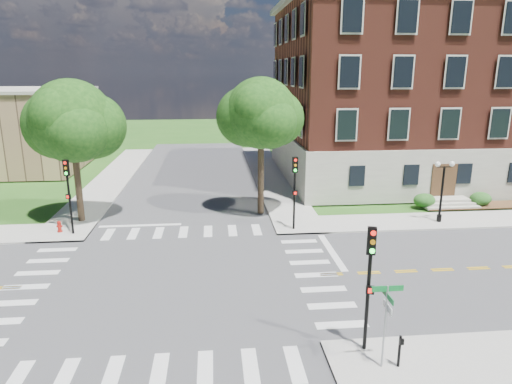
{
  "coord_description": "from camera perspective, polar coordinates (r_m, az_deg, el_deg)",
  "views": [
    {
      "loc": [
        2.07,
        -21.21,
        10.18
      ],
      "look_at": [
        4.55,
        4.96,
        3.2
      ],
      "focal_mm": 32.0,
      "sensor_mm": 36.0,
      "label": 1
    }
  ],
  "objects": [
    {
      "name": "ground",
      "position": [
        23.62,
        -10.09,
        -10.91
      ],
      "size": [
        160.0,
        160.0,
        0.0
      ],
      "primitive_type": "plane",
      "color": "#265618",
      "rests_on": "ground"
    },
    {
      "name": "road_ew",
      "position": [
        23.62,
        -10.09,
        -10.9
      ],
      "size": [
        90.0,
        12.0,
        0.01
      ],
      "primitive_type": "cube",
      "color": "#3D3D3F",
      "rests_on": "ground"
    },
    {
      "name": "road_ns",
      "position": [
        23.62,
        -10.09,
        -10.89
      ],
      "size": [
        12.0,
        90.0,
        0.01
      ],
      "primitive_type": "cube",
      "color": "#3D3D3F",
      "rests_on": "ground"
    },
    {
      "name": "sidewalk_ne",
      "position": [
        40.23,
        14.09,
        -0.16
      ],
      "size": [
        34.0,
        34.0,
        0.12
      ],
      "color": "#9E9B93",
      "rests_on": "ground"
    },
    {
      "name": "crosswalk_east",
      "position": [
        24.08,
        7.53,
        -10.28
      ],
      "size": [
        2.2,
        10.2,
        0.02
      ],
      "primitive_type": null,
      "color": "silver",
      "rests_on": "ground"
    },
    {
      "name": "stop_bar_east",
      "position": [
        27.11,
        9.45,
        -7.4
      ],
      "size": [
        0.4,
        5.5,
        0.0
      ],
      "primitive_type": "cube",
      "color": "silver",
      "rests_on": "ground"
    },
    {
      "name": "main_building",
      "position": [
        48.49,
        21.95,
        11.64
      ],
      "size": [
        30.6,
        22.4,
        16.5
      ],
      "color": "gray",
      "rests_on": "ground"
    },
    {
      "name": "tree_c",
      "position": [
        32.72,
        -22.04,
        8.19
      ],
      "size": [
        5.5,
        5.5,
        9.64
      ],
      "color": "#302518",
      "rests_on": "ground"
    },
    {
      "name": "tree_d",
      "position": [
        32.08,
        0.63,
        9.77
      ],
      "size": [
        4.97,
        4.97,
        9.73
      ],
      "color": "#302518",
      "rests_on": "ground"
    },
    {
      "name": "traffic_signal_se",
      "position": [
        17.04,
        14.0,
        -9.84
      ],
      "size": [
        0.37,
        0.43,
        4.8
      ],
      "color": "black",
      "rests_on": "ground"
    },
    {
      "name": "traffic_signal_ne",
      "position": [
        29.38,
        4.86,
        1.04
      ],
      "size": [
        0.37,
        0.42,
        4.8
      ],
      "color": "black",
      "rests_on": "ground"
    },
    {
      "name": "traffic_signal_nw",
      "position": [
        30.72,
        -22.43,
        0.56
      ],
      "size": [
        0.38,
        0.45,
        4.8
      ],
      "color": "black",
      "rests_on": "ground"
    },
    {
      "name": "twin_lamp_west",
      "position": [
        33.41,
        22.26,
        0.49
      ],
      "size": [
        1.36,
        0.36,
        4.23
      ],
      "color": "black",
      "rests_on": "ground"
    },
    {
      "name": "street_sign_pole",
      "position": [
        16.61,
        15.96,
        -14.04
      ],
      "size": [
        1.1,
        1.1,
        3.1
      ],
      "color": "gray",
      "rests_on": "ground"
    },
    {
      "name": "push_button_post",
      "position": [
        17.52,
        17.53,
        -18.28
      ],
      "size": [
        0.14,
        0.21,
        1.2
      ],
      "color": "black",
      "rests_on": "ground"
    },
    {
      "name": "fire_hydrant",
      "position": [
        32.1,
        -23.35,
        -4.02
      ],
      "size": [
        0.35,
        0.35,
        0.75
      ],
      "color": "maroon",
      "rests_on": "ground"
    }
  ]
}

